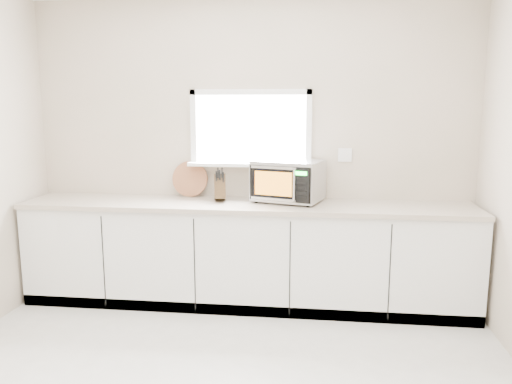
# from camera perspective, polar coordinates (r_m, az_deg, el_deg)

# --- Properties ---
(back_wall) EXTENTS (4.00, 0.17, 2.70)m
(back_wall) POSITION_cam_1_polar(r_m,az_deg,el_deg) (4.57, -0.59, 4.94)
(back_wall) COLOR beige
(back_wall) RESTS_ON ground
(cabinets) EXTENTS (3.92, 0.60, 0.88)m
(cabinets) POSITION_cam_1_polar(r_m,az_deg,el_deg) (4.46, -1.07, -7.29)
(cabinets) COLOR silver
(cabinets) RESTS_ON ground
(countertop) EXTENTS (3.92, 0.64, 0.04)m
(countertop) POSITION_cam_1_polar(r_m,az_deg,el_deg) (4.34, -1.11, -1.52)
(countertop) COLOR #B5A995
(countertop) RESTS_ON cabinets
(microwave) EXTENTS (0.66, 0.58, 0.37)m
(microwave) POSITION_cam_1_polar(r_m,az_deg,el_deg) (4.39, 3.71, 1.38)
(microwave) COLOR black
(microwave) RESTS_ON countertop
(knife_block) EXTENTS (0.14, 0.23, 0.30)m
(knife_block) POSITION_cam_1_polar(r_m,az_deg,el_deg) (4.42, -4.16, 0.64)
(knife_block) COLOR #49331A
(knife_block) RESTS_ON countertop
(cutting_board) EXTENTS (0.33, 0.08, 0.33)m
(cutting_board) POSITION_cam_1_polar(r_m,az_deg,el_deg) (4.66, -7.56, 1.49)
(cutting_board) COLOR #9D5D3D
(cutting_board) RESTS_ON countertop
(coffee_grinder) EXTENTS (0.13, 0.13, 0.21)m
(coffee_grinder) POSITION_cam_1_polar(r_m,az_deg,el_deg) (4.43, 2.60, 0.33)
(coffee_grinder) COLOR #BABCC2
(coffee_grinder) RESTS_ON countertop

